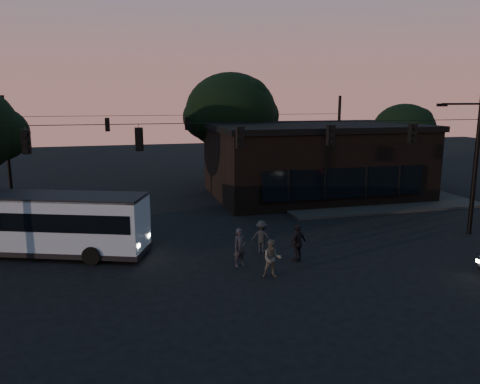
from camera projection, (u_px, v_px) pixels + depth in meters
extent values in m
plane|color=black|center=(266.00, 285.00, 18.55)|extent=(120.00, 120.00, 0.00)
cube|color=black|center=(361.00, 197.00, 34.83)|extent=(14.00, 10.00, 0.15)
cube|color=black|center=(314.00, 162.00, 35.49)|extent=(15.00, 10.00, 5.00)
cube|color=black|center=(315.00, 127.00, 34.96)|extent=(15.40, 10.40, 0.40)
cube|color=black|center=(345.00, 183.00, 30.78)|extent=(11.50, 0.18, 2.00)
cylinder|color=black|center=(231.00, 161.00, 40.00)|extent=(0.44, 0.44, 4.00)
ellipsoid|color=black|center=(231.00, 111.00, 39.18)|extent=(7.60, 7.60, 6.46)
cylinder|color=black|center=(401.00, 167.00, 39.86)|extent=(0.44, 0.44, 3.00)
ellipsoid|color=black|center=(404.00, 130.00, 39.24)|extent=(5.20, 5.20, 4.42)
cylinder|color=black|center=(476.00, 166.00, 24.89)|extent=(0.24, 0.24, 7.50)
cylinder|color=black|center=(240.00, 123.00, 21.12)|extent=(26.00, 0.03, 0.03)
cube|color=black|center=(26.00, 142.00, 18.97)|extent=(0.34, 0.30, 1.00)
cube|color=black|center=(139.00, 139.00, 20.11)|extent=(0.34, 0.30, 1.00)
cube|color=black|center=(240.00, 137.00, 21.24)|extent=(0.34, 0.30, 1.00)
cube|color=black|center=(331.00, 135.00, 22.38)|extent=(0.34, 0.30, 1.00)
cube|color=black|center=(413.00, 133.00, 23.52)|extent=(0.34, 0.30, 1.00)
cylinder|color=black|center=(7.00, 149.00, 33.47)|extent=(0.24, 0.24, 7.50)
cylinder|color=black|center=(338.00, 140.00, 40.04)|extent=(0.24, 0.24, 7.50)
cylinder|color=black|center=(187.00, 115.00, 36.31)|extent=(26.00, 0.03, 0.03)
cube|color=black|center=(107.00, 125.00, 34.92)|extent=(0.34, 0.30, 1.00)
cube|color=black|center=(187.00, 124.00, 36.44)|extent=(0.34, 0.30, 1.00)
cube|color=black|center=(261.00, 123.00, 37.96)|extent=(0.34, 0.30, 1.00)
cube|color=#8CA0B2|center=(37.00, 221.00, 21.94)|extent=(10.37, 5.80, 2.41)
cube|color=black|center=(37.00, 216.00, 21.89)|extent=(10.00, 5.69, 0.84)
cube|color=black|center=(35.00, 196.00, 21.70)|extent=(10.37, 5.80, 0.14)
cube|color=black|center=(40.00, 247.00, 22.19)|extent=(10.49, 5.89, 0.23)
cylinder|color=black|center=(91.00, 256.00, 20.74)|extent=(0.86, 0.51, 0.84)
cylinder|color=black|center=(111.00, 240.00, 23.00)|extent=(0.86, 0.51, 0.84)
imported|color=black|center=(240.00, 247.00, 20.52)|extent=(0.72, 0.59, 1.71)
imported|color=#403F3A|center=(272.00, 259.00, 19.23)|extent=(0.88, 0.74, 1.61)
imported|color=black|center=(298.00, 243.00, 21.09)|extent=(1.10, 0.87, 1.74)
imported|color=black|center=(262.00, 237.00, 22.28)|extent=(1.19, 1.01, 1.59)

